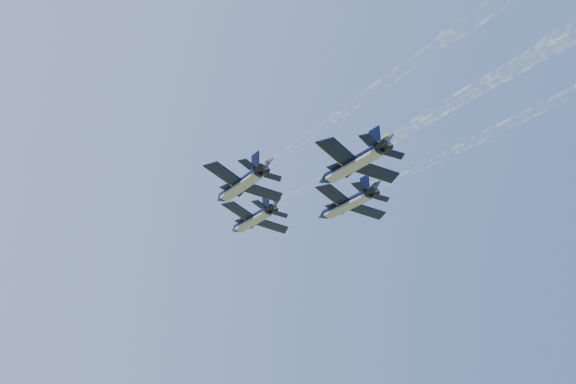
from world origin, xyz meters
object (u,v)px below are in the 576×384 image
jet_lead (252,220)px  jet_slot (352,164)px  jet_right (346,204)px  jet_left (240,185)px

jet_lead → jet_slot: bearing=-89.7°
jet_lead → jet_slot: size_ratio=1.00×
jet_right → jet_lead: bearing=121.8°
jet_left → jet_slot: (8.78, -14.75, 0.00)m
jet_lead → jet_right: (8.53, -14.85, 0.00)m
jet_lead → jet_right: 17.13m
jet_slot → jet_left: bearing=122.7°
jet_right → jet_slot: 16.96m
jet_lead → jet_left: size_ratio=1.00×
jet_left → jet_lead: bearing=57.8°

